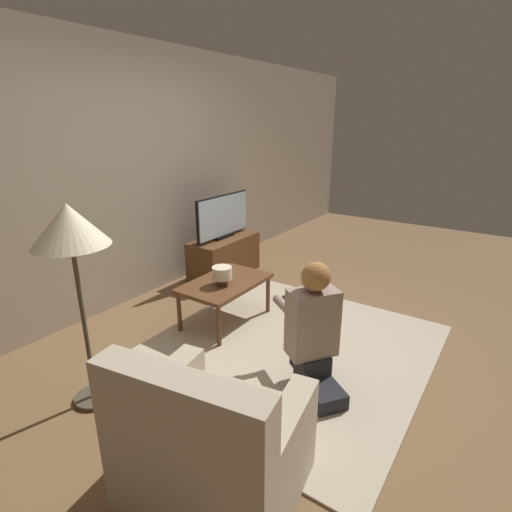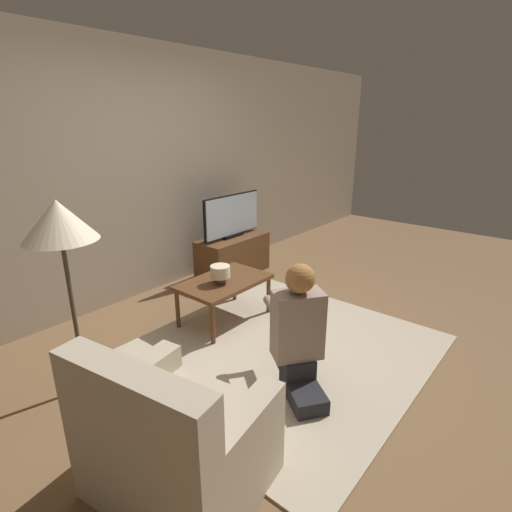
% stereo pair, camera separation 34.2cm
% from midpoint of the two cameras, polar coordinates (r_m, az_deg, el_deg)
% --- Properties ---
extents(ground_plane, '(10.00, 10.00, 0.00)m').
position_cam_midpoint_polar(ground_plane, '(3.47, 1.76, -13.22)').
color(ground_plane, brown).
extents(wall_back, '(10.00, 0.06, 2.60)m').
position_cam_midpoint_polar(wall_back, '(4.32, -20.56, 10.50)').
color(wall_back, tan).
rests_on(wall_back, ground_plane).
extents(rug, '(2.33, 2.17, 0.02)m').
position_cam_midpoint_polar(rug, '(3.47, 1.76, -13.10)').
color(rug, '#BCAD93').
rests_on(rug, ground_plane).
extents(tv_stand, '(0.93, 0.43, 0.48)m').
position_cam_midpoint_polar(tv_stand, '(4.95, -6.54, -0.10)').
color(tv_stand, brown).
rests_on(tv_stand, ground_plane).
extents(tv, '(0.91, 0.08, 0.52)m').
position_cam_midpoint_polar(tv, '(4.81, -6.79, 5.62)').
color(tv, black).
rests_on(tv, tv_stand).
extents(coffee_table, '(0.85, 0.54, 0.42)m').
position_cam_midpoint_polar(coffee_table, '(3.75, -7.03, -4.28)').
color(coffee_table, brown).
rests_on(coffee_table, ground_plane).
extents(floor_lamp, '(0.47, 0.47, 1.38)m').
position_cam_midpoint_polar(floor_lamp, '(2.72, -28.33, 2.70)').
color(floor_lamp, '#4C4233').
rests_on(floor_lamp, ground_plane).
extents(armchair, '(0.83, 0.94, 0.87)m').
position_cam_midpoint_polar(armchair, '(2.24, -11.03, -25.48)').
color(armchair, '#B7A88E').
rests_on(armchair, ground_plane).
extents(person_kneeling, '(0.65, 0.76, 0.94)m').
position_cam_midpoint_polar(person_kneeling, '(2.81, 4.69, -10.03)').
color(person_kneeling, '#232328').
rests_on(person_kneeling, rug).
extents(table_lamp, '(0.18, 0.18, 0.17)m').
position_cam_midpoint_polar(table_lamp, '(3.63, -7.57, -2.61)').
color(table_lamp, '#4C3823').
rests_on(table_lamp, coffee_table).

